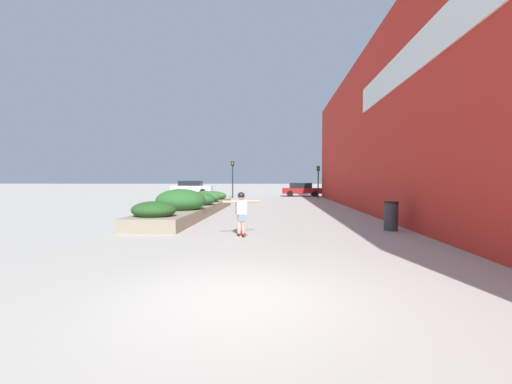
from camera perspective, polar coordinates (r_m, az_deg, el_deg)
The scene contains 10 objects.
ground_plane at distance 5.27m, azimuth -2.47°, elevation -17.28°, with size 300.00×300.00×0.00m, color #ADA89E.
building_wall_right at distance 18.09m, azimuth 19.53°, elevation 10.24°, with size 0.67×36.60×8.71m.
planter_box at distance 17.59m, azimuth -10.26°, elevation -2.02°, with size 2.12×12.91×1.36m.
skateboard at distance 10.66m, azimuth -2.48°, elevation -7.01°, with size 0.42×0.61×0.10m.
skateboarder at distance 10.56m, azimuth -2.48°, elevation -2.73°, with size 1.11×0.55×1.27m.
trash_bin at distance 12.66m, azimuth 21.58°, elevation -3.74°, with size 0.49×0.49×1.00m.
car_leftmost at distance 41.99m, azimuth -10.67°, elevation 0.79°, with size 4.80×2.01×1.64m.
car_center_left at distance 36.70m, azimuth 7.59°, elevation 0.46°, with size 4.19×2.05×1.43m.
traffic_light_left at distance 33.18m, azimuth -3.92°, elevation 3.19°, with size 0.28×0.30×3.57m.
traffic_light_right at distance 33.37m, azimuth 10.33°, elevation 2.64°, with size 0.28×0.30×3.07m.
Camera 1 is at (0.52, -4.94, 1.74)m, focal length 24.00 mm.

